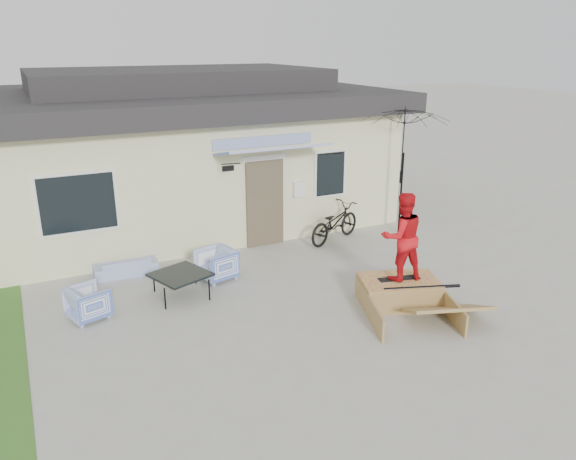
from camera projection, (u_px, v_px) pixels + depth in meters
name	position (u px, v px, depth m)	size (l,w,h in m)	color
ground	(319.00, 335.00, 9.46)	(90.00, 90.00, 0.00)	#9E9D91
house	(181.00, 146.00, 15.60)	(10.80, 8.49, 4.10)	beige
loveseat	(126.00, 264.00, 11.82)	(1.33, 0.39, 0.52)	#3C5AB5
armchair_left	(88.00, 301.00, 9.93)	(0.65, 0.61, 0.67)	#3C5AB5
armchair_right	(216.00, 263.00, 11.58)	(0.71, 0.66, 0.73)	#3C5AB5
coffee_table	(181.00, 285.00, 10.84)	(0.96, 0.96, 0.48)	black
bicycle	(335.00, 219.00, 13.74)	(0.63, 1.81, 1.16)	black
patio_umbrella	(403.00, 166.00, 14.00)	(2.33, 2.18, 2.20)	black
skate_ramp	(399.00, 292.00, 10.54)	(1.43, 1.91, 0.48)	olive
skateboard	(399.00, 278.00, 10.50)	(0.81, 0.20, 0.05)	black
skater	(402.00, 235.00, 10.22)	(0.82, 0.63, 1.67)	red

